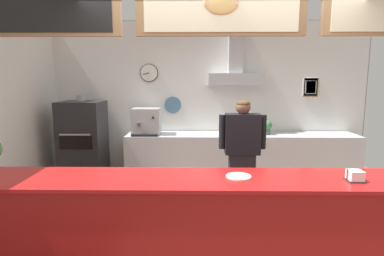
{
  "coord_description": "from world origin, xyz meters",
  "views": [
    {
      "loc": [
        -0.21,
        -3.06,
        1.83
      ],
      "look_at": [
        -0.27,
        0.72,
        1.23
      ],
      "focal_mm": 29.16,
      "sensor_mm": 36.0,
      "label": 1
    }
  ],
  "objects_px": {
    "condiment_plate": "(239,176)",
    "napkin_holder": "(355,176)",
    "potted_sage": "(235,126)",
    "shop_worker": "(242,158)",
    "pizza_oven": "(84,146)",
    "espresso_machine": "(146,122)",
    "potted_basil": "(266,127)"
  },
  "relations": [
    {
      "from": "condiment_plate",
      "to": "napkin_holder",
      "type": "height_order",
      "value": "napkin_holder"
    },
    {
      "from": "potted_sage",
      "to": "shop_worker",
      "type": "bearing_deg",
      "value": -93.06
    },
    {
      "from": "pizza_oven",
      "to": "napkin_holder",
      "type": "distance_m",
      "value": 4.08
    },
    {
      "from": "espresso_machine",
      "to": "napkin_holder",
      "type": "distance_m",
      "value": 3.51
    },
    {
      "from": "shop_worker",
      "to": "napkin_holder",
      "type": "height_order",
      "value": "shop_worker"
    },
    {
      "from": "potted_sage",
      "to": "napkin_holder",
      "type": "xyz_separation_m",
      "value": [
        0.65,
        -2.77,
        0.0
      ]
    },
    {
      "from": "pizza_oven",
      "to": "shop_worker",
      "type": "distance_m",
      "value": 2.72
    },
    {
      "from": "pizza_oven",
      "to": "potted_basil",
      "type": "relative_size",
      "value": 6.57
    },
    {
      "from": "condiment_plate",
      "to": "napkin_holder",
      "type": "xyz_separation_m",
      "value": [
        0.93,
        -0.08,
        0.03
      ]
    },
    {
      "from": "espresso_machine",
      "to": "potted_basil",
      "type": "height_order",
      "value": "espresso_machine"
    },
    {
      "from": "potted_sage",
      "to": "condiment_plate",
      "type": "bearing_deg",
      "value": -96.13
    },
    {
      "from": "pizza_oven",
      "to": "shop_worker",
      "type": "bearing_deg",
      "value": -26.0
    },
    {
      "from": "pizza_oven",
      "to": "shop_worker",
      "type": "relative_size",
      "value": 1.0
    },
    {
      "from": "espresso_machine",
      "to": "potted_sage",
      "type": "height_order",
      "value": "espresso_machine"
    },
    {
      "from": "pizza_oven",
      "to": "napkin_holder",
      "type": "bearing_deg",
      "value": -38.91
    },
    {
      "from": "shop_worker",
      "to": "espresso_machine",
      "type": "relative_size",
      "value": 3.31
    },
    {
      "from": "shop_worker",
      "to": "potted_basil",
      "type": "distance_m",
      "value": 1.54
    },
    {
      "from": "shop_worker",
      "to": "potted_sage",
      "type": "height_order",
      "value": "shop_worker"
    },
    {
      "from": "espresso_machine",
      "to": "potted_sage",
      "type": "distance_m",
      "value": 1.5
    },
    {
      "from": "pizza_oven",
      "to": "condiment_plate",
      "type": "distance_m",
      "value": 3.34
    },
    {
      "from": "pizza_oven",
      "to": "potted_basil",
      "type": "height_order",
      "value": "pizza_oven"
    },
    {
      "from": "espresso_machine",
      "to": "potted_sage",
      "type": "xyz_separation_m",
      "value": [
        1.5,
        -0.0,
        -0.07
      ]
    },
    {
      "from": "potted_basil",
      "to": "espresso_machine",
      "type": "bearing_deg",
      "value": 179.92
    },
    {
      "from": "potted_basil",
      "to": "condiment_plate",
      "type": "relative_size",
      "value": 1.12
    },
    {
      "from": "pizza_oven",
      "to": "condiment_plate",
      "type": "bearing_deg",
      "value": -47.93
    },
    {
      "from": "potted_sage",
      "to": "napkin_holder",
      "type": "distance_m",
      "value": 2.84
    },
    {
      "from": "pizza_oven",
      "to": "potted_basil",
      "type": "distance_m",
      "value": 3.08
    },
    {
      "from": "shop_worker",
      "to": "potted_sage",
      "type": "distance_m",
      "value": 1.42
    },
    {
      "from": "potted_basil",
      "to": "napkin_holder",
      "type": "relative_size",
      "value": 1.73
    },
    {
      "from": "pizza_oven",
      "to": "potted_basil",
      "type": "xyz_separation_m",
      "value": [
        3.05,
        0.21,
        0.29
      ]
    },
    {
      "from": "potted_basil",
      "to": "potted_sage",
      "type": "distance_m",
      "value": 0.54
    },
    {
      "from": "pizza_oven",
      "to": "shop_worker",
      "type": "height_order",
      "value": "shop_worker"
    }
  ]
}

